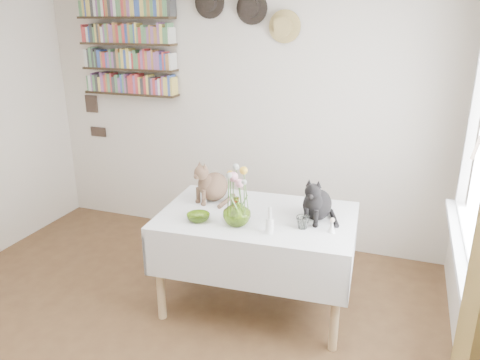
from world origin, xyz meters
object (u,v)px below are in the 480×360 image
at_px(black_cat, 318,197).
at_px(flower_vase, 237,211).
at_px(dining_table, 257,238).
at_px(bookshelf_unit, 128,48).
at_px(tabby_cat, 214,179).

height_order(black_cat, flower_vase, black_cat).
bearing_deg(black_cat, dining_table, -162.57).
relative_size(dining_table, bookshelf_unit, 1.47).
xyz_separation_m(dining_table, flower_vase, (-0.08, -0.21, 0.29)).
bearing_deg(flower_vase, bookshelf_unit, 141.42).
bearing_deg(bookshelf_unit, dining_table, -32.23).
bearing_deg(black_cat, tabby_cat, -179.50).
distance_m(dining_table, black_cat, 0.56).
bearing_deg(bookshelf_unit, black_cat, -24.98).
bearing_deg(tabby_cat, black_cat, 22.52).
height_order(tabby_cat, flower_vase, tabby_cat).
bearing_deg(dining_table, bookshelf_unit, 147.77).
relative_size(tabby_cat, flower_vase, 1.65).
distance_m(tabby_cat, bookshelf_unit, 1.79).
distance_m(flower_vase, bookshelf_unit, 2.26).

